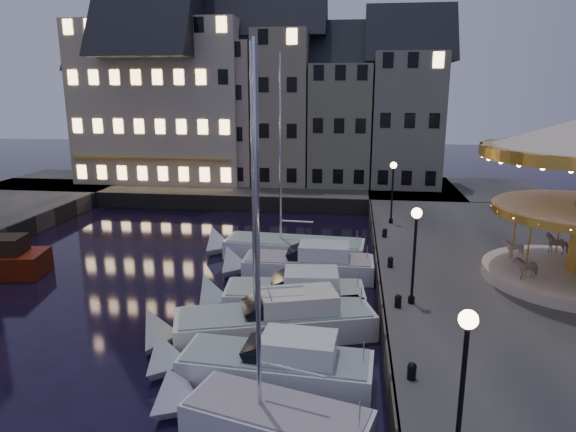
# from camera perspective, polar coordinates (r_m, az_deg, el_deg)

# --- Properties ---
(ground) EXTENTS (160.00, 160.00, 0.00)m
(ground) POSITION_cam_1_polar(r_m,az_deg,el_deg) (22.72, -5.23, -12.69)
(ground) COLOR black
(ground) RESTS_ON ground
(quay_east) EXTENTS (16.00, 56.00, 1.30)m
(quay_east) POSITION_cam_1_polar(r_m,az_deg,el_deg) (29.06, 25.96, -6.63)
(quay_east) COLOR #474442
(quay_east) RESTS_ON ground
(quay_north) EXTENTS (44.00, 12.00, 1.30)m
(quay_north) POSITION_cam_1_polar(r_m,az_deg,el_deg) (50.33, -7.26, 2.95)
(quay_north) COLOR #474442
(quay_north) RESTS_ON ground
(quaywall_e) EXTENTS (0.15, 44.00, 1.30)m
(quaywall_e) POSITION_cam_1_polar(r_m,az_deg,el_deg) (27.53, 9.90, -6.48)
(quaywall_e) COLOR #47423A
(quaywall_e) RESTS_ON ground
(quaywall_n) EXTENTS (48.00, 0.15, 1.30)m
(quaywall_n) POSITION_cam_1_polar(r_m,az_deg,el_deg) (44.15, -6.69, 1.42)
(quaywall_n) COLOR #47423A
(quaywall_n) RESTS_ON ground
(streetlamp_a) EXTENTS (0.44, 0.44, 4.17)m
(streetlamp_a) POSITION_cam_1_polar(r_m,az_deg,el_deg) (12.69, 18.94, -15.87)
(streetlamp_a) COLOR black
(streetlamp_a) RESTS_ON quay_east
(streetlamp_b) EXTENTS (0.44, 0.44, 4.17)m
(streetlamp_b) POSITION_cam_1_polar(r_m,az_deg,el_deg) (21.84, 13.92, -2.83)
(streetlamp_b) COLOR black
(streetlamp_b) RESTS_ON quay_east
(streetlamp_c) EXTENTS (0.44, 0.44, 4.17)m
(streetlamp_c) POSITION_cam_1_polar(r_m,az_deg,el_deg) (34.94, 11.55, 3.54)
(streetlamp_c) COLOR black
(streetlamp_c) RESTS_ON quay_east
(bollard_a) EXTENTS (0.30, 0.30, 0.57)m
(bollard_a) POSITION_cam_1_polar(r_m,az_deg,el_deg) (17.21, 13.59, -16.33)
(bollard_a) COLOR black
(bollard_a) RESTS_ON quay_east
(bollard_b) EXTENTS (0.30, 0.30, 0.57)m
(bollard_b) POSITION_cam_1_polar(r_m,az_deg,el_deg) (22.12, 12.13, -9.16)
(bollard_b) COLOR black
(bollard_b) RESTS_ON quay_east
(bollard_c) EXTENTS (0.30, 0.30, 0.57)m
(bollard_c) POSITION_cam_1_polar(r_m,az_deg,el_deg) (26.78, 11.31, -4.98)
(bollard_c) COLOR black
(bollard_c) RESTS_ON quay_east
(bollard_d) EXTENTS (0.30, 0.30, 0.57)m
(bollard_d) POSITION_cam_1_polar(r_m,az_deg,el_deg) (32.02, 10.69, -1.80)
(bollard_d) COLOR black
(bollard_d) RESTS_ON quay_east
(townhouse_na) EXTENTS (5.50, 8.00, 12.80)m
(townhouse_na) POSITION_cam_1_polar(r_m,az_deg,el_deg) (55.37, -18.77, 10.77)
(townhouse_na) COLOR gray
(townhouse_na) RESTS_ON quay_north
(townhouse_nb) EXTENTS (6.16, 8.00, 13.80)m
(townhouse_nb) POSITION_cam_1_polar(r_m,az_deg,el_deg) (53.20, -13.42, 11.56)
(townhouse_nb) COLOR gray
(townhouse_nb) RESTS_ON quay_north
(townhouse_nc) EXTENTS (6.82, 8.00, 14.80)m
(townhouse_nc) POSITION_cam_1_polar(r_m,az_deg,el_deg) (51.38, -6.98, 12.32)
(townhouse_nc) COLOR tan
(townhouse_nc) RESTS_ON quay_north
(townhouse_nd) EXTENTS (5.50, 8.00, 15.80)m
(townhouse_nd) POSITION_cam_1_polar(r_m,az_deg,el_deg) (50.27, -0.46, 12.95)
(townhouse_nd) COLOR gray
(townhouse_nd) RESTS_ON quay_north
(townhouse_ne) EXTENTS (6.16, 8.00, 12.80)m
(townhouse_ne) POSITION_cam_1_polar(r_m,az_deg,el_deg) (49.87, 5.88, 11.15)
(townhouse_ne) COLOR slate
(townhouse_ne) RESTS_ON quay_north
(townhouse_nf) EXTENTS (6.82, 8.00, 13.80)m
(townhouse_nf) POSITION_cam_1_polar(r_m,az_deg,el_deg) (50.04, 12.97, 11.46)
(townhouse_nf) COLOR slate
(townhouse_nf) RESTS_ON quay_north
(hotel_corner) EXTENTS (17.60, 9.00, 16.80)m
(hotel_corner) POSITION_cam_1_polar(r_m,az_deg,el_deg) (53.15, -13.46, 13.18)
(hotel_corner) COLOR beige
(hotel_corner) RESTS_ON quay_north
(motorboat_a) EXTENTS (6.62, 3.67, 10.93)m
(motorboat_a) POSITION_cam_1_polar(r_m,az_deg,el_deg) (16.53, -3.20, -21.70)
(motorboat_a) COLOR silver
(motorboat_a) RESTS_ON ground
(motorboat_b) EXTENTS (7.81, 2.72, 2.15)m
(motorboat_b) POSITION_cam_1_polar(r_m,az_deg,el_deg) (18.86, -2.61, -16.41)
(motorboat_b) COLOR silver
(motorboat_b) RESTS_ON ground
(motorboat_c) EXTENTS (9.30, 4.92, 12.44)m
(motorboat_c) POSITION_cam_1_polar(r_m,az_deg,el_deg) (21.91, -2.50, -11.72)
(motorboat_c) COLOR beige
(motorboat_c) RESTS_ON ground
(motorboat_d) EXTENTS (7.63, 3.07, 2.15)m
(motorboat_d) POSITION_cam_1_polar(r_m,az_deg,el_deg) (24.47, -0.25, -8.96)
(motorboat_d) COLOR silver
(motorboat_d) RESTS_ON ground
(motorboat_e) EXTENTS (8.16, 2.39, 2.15)m
(motorboat_e) POSITION_cam_1_polar(r_m,az_deg,el_deg) (28.53, 1.45, -5.55)
(motorboat_e) COLOR silver
(motorboat_e) RESTS_ON ground
(motorboat_f) EXTENTS (9.63, 3.14, 12.75)m
(motorboat_f) POSITION_cam_1_polar(r_m,az_deg,el_deg) (31.87, -0.33, -3.64)
(motorboat_f) COLOR white
(motorboat_f) RESTS_ON ground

